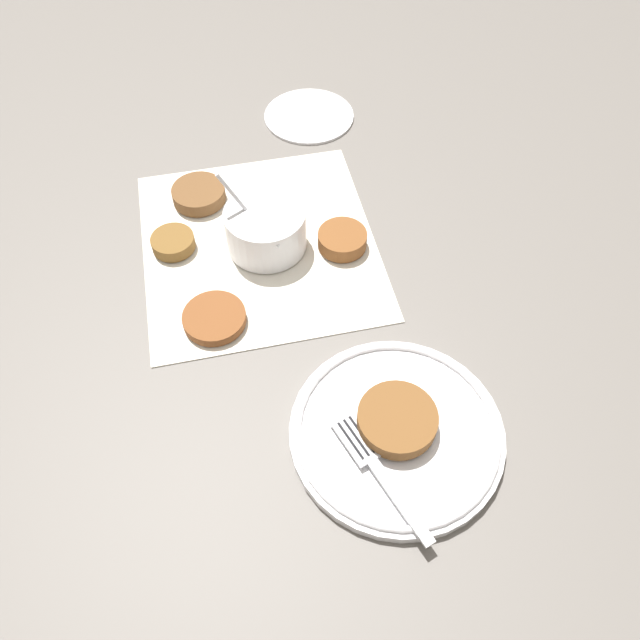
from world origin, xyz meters
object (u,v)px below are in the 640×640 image
Objects in this scene: fork at (373,462)px; extra_saucer at (309,115)px; serving_plate at (397,432)px; sauce_bowl at (265,228)px; fritter_on_plate at (397,420)px.

extra_saucer is (-0.60, 0.15, -0.02)m from fork.
serving_plate is 0.58m from extra_saucer.
extra_saucer is at bearing 148.29° from sauce_bowl.
fork is at bearing -13.92° from extra_saucer.
sauce_bowl reaches higher than fork.
sauce_bowl is 0.33m from serving_plate.
fritter_on_plate is 0.54× the size of fork.
serving_plate is (0.32, 0.05, -0.02)m from sauce_bowl.
serving_plate is at bearing -10.63° from extra_saucer.
fork is 1.11× the size of extra_saucer.
sauce_bowl reaches higher than extra_saucer.
serving_plate is 0.02m from fritter_on_plate.
fork is 0.62m from extra_saucer.
fritter_on_plate reaches higher than fork.
extra_saucer is (-0.25, 0.15, -0.03)m from sauce_bowl.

